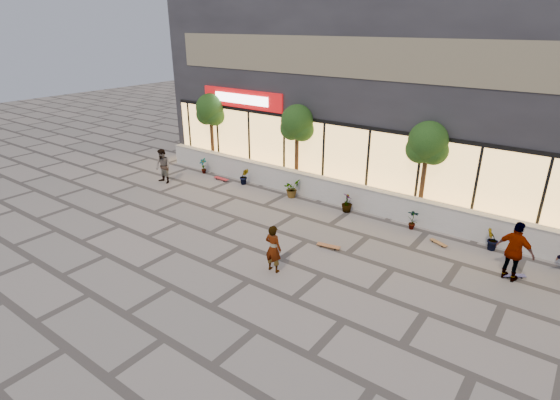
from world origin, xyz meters
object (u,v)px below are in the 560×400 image
Objects in this scene: skateboard_left at (221,179)px; skateboard_right_far at (514,275)px; skater_right_near at (515,252)px; tree_mideast at (427,145)px; skateboard_right_near at (439,243)px; tree_midwest at (297,125)px; skater_left at (163,166)px; skateboard_center at (329,246)px; skater_center at (273,249)px; tree_west at (210,111)px.

skateboard_right_far is (13.51, -1.20, -0.02)m from skateboard_left.
skateboard_right_far is at bearing -103.43° from skater_right_near.
tree_mideast is 5.48× the size of skateboard_right_near.
skateboard_right_far is (10.00, -2.70, -2.91)m from tree_midwest.
tree_mideast is at bearing 17.54° from skater_left.
skateboard_center is at bearing -109.78° from tree_mideast.
skater_center is at bearing 46.75° from skater_right_near.
skateboard_right_near is (3.68, 4.88, -0.72)m from skater_center.
skater_left is at bearing -149.38° from skateboard_right_near.
skateboard_left is at bearing 8.52° from skater_right_near.
skater_left is 13.04m from skateboard_right_near.
skateboard_center is (4.40, -4.44, -2.90)m from tree_midwest.
skater_right_near is 13.51m from skateboard_left.
skateboard_right_near is at bearing -8.36° from tree_west.
skater_left is 2.46× the size of skateboard_right_far.
skateboard_left reaches higher than skateboard_center.
tree_midwest reaches higher than skater_right_near.
skater_right_near reaches higher than skater_left.
tree_mideast is at bearing 0.00° from tree_west.
skateboard_right_far is at bearing -2.63° from skateboard_left.
tree_midwest is at bearing 124.15° from skateboard_center.
skateboard_right_far is at bearing -9.88° from tree_west.
skateboard_left is at bearing -37.00° from tree_west.
tree_west is 13.38m from skateboard_right_near.
tree_west is at bearing 3.82° from skater_right_near.
skater_left is 9.99m from skateboard_center.
tree_mideast is at bearing 59.64° from skateboard_center.
skateboard_left is (-7.91, 2.94, 0.00)m from skateboard_center.
skateboard_right_near is (12.92, -1.90, -2.92)m from tree_west.
skateboard_center reaches higher than skateboard_right_near.
tree_mideast is at bearing 150.80° from skateboard_right_near.
tree_west is 16.00m from skateboard_right_far.
skateboard_right_near is (-2.47, 1.00, -0.89)m from skater_right_near.
tree_mideast is 5.64m from skateboard_right_far.
skateboard_right_near is at bearing 7.70° from skater_left.
skater_left is at bearing -21.22° from skater_center.
tree_west is 5.71× the size of skateboard_right_far.
skater_left is at bearing -90.16° from tree_west.
skateboard_right_far is (15.51, 0.72, -0.77)m from skater_left.
skateboard_center is 5.86m from skateboard_right_far.
skateboard_right_near is at bearing 29.53° from skateboard_center.
tree_midwest is 5.71× the size of skateboard_right_far.
tree_west is 4.52× the size of skateboard_center.
tree_midwest is 4.79m from skateboard_left.
skateboard_left is (-13.40, 1.40, -0.87)m from skater_right_near.
skateboard_left is 1.23× the size of skateboard_right_near.
skateboard_right_far is (4.00, -2.70, -2.91)m from tree_mideast.
skater_right_near reaches higher than skateboard_right_near.
skateboard_right_near is at bearing -14.34° from tree_midwest.
tree_west is at bearing -164.43° from skateboard_right_near.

